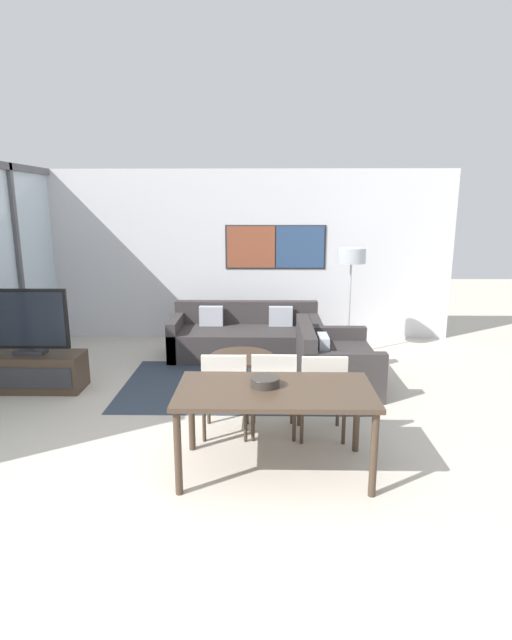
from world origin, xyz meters
The scene contains 14 objects.
ground_plane centered at (0.00, 0.00, 0.00)m, with size 24.00×24.00×0.00m, color beige.
wall_back centered at (0.02, 5.12, 1.40)m, with size 7.16×0.09×2.80m.
area_rug centered at (0.18, 2.77, 0.00)m, with size 2.99×1.89×0.01m.
tv_console centered at (-2.40, 2.58, 0.23)m, with size 1.25×0.48×0.46m.
television centered at (-2.40, 2.58, 0.86)m, with size 0.99×0.20×0.81m.
sofa_main centered at (0.18, 4.09, 0.26)m, with size 2.22×0.96×0.77m.
sofa_side centered at (1.31, 2.83, 0.26)m, with size 0.96×1.37×0.77m.
coffee_table centered at (0.18, 2.77, 0.30)m, with size 0.80×0.80×0.39m.
dining_table centered at (0.56, 0.69, 0.67)m, with size 1.65×0.86×0.75m.
dining_chair_left centered at (0.09, 1.35, 0.50)m, with size 0.46×0.46×0.87m.
dining_chair_centre centered at (0.56, 1.37, 0.50)m, with size 0.46×0.46×0.87m.
dining_chair_right centered at (1.03, 1.32, 0.50)m, with size 0.46×0.46×0.87m.
fruit_bowl centered at (0.48, 0.75, 0.80)m, with size 0.25×0.25×0.08m.
floor_lamp centered at (1.74, 4.11, 1.42)m, with size 0.41×0.41×1.62m.
Camera 1 is at (0.47, -3.22, 2.26)m, focal length 28.00 mm.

